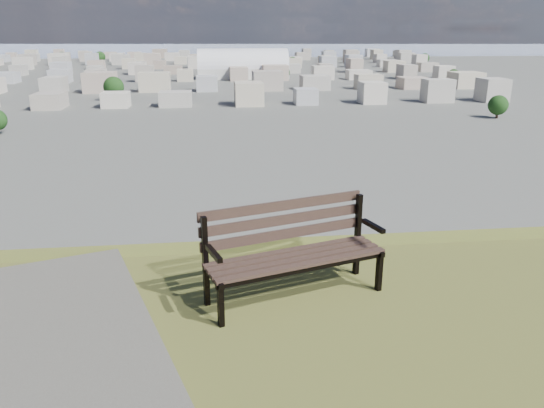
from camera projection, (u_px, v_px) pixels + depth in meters
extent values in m
cube|color=#3E2C23|center=(305.00, 265.00, 4.86)|extent=(1.67, 0.60, 0.03)
cube|color=#3E2C23|center=(299.00, 260.00, 4.96)|extent=(1.67, 0.60, 0.03)
cube|color=#3E2C23|center=(294.00, 256.00, 5.06)|extent=(1.67, 0.60, 0.03)
cube|color=#3E2C23|center=(288.00, 251.00, 5.16)|extent=(1.67, 0.60, 0.03)
cube|color=#3E2C23|center=(285.00, 234.00, 5.18)|extent=(1.66, 0.55, 0.10)
cube|color=#3E2C23|center=(284.00, 220.00, 5.15)|extent=(1.66, 0.55, 0.10)
cube|color=#3E2C23|center=(283.00, 206.00, 5.13)|extent=(1.66, 0.55, 0.10)
cube|color=black|center=(221.00, 304.00, 4.59)|extent=(0.06, 0.07, 0.42)
cube|color=black|center=(205.00, 262.00, 4.88)|extent=(0.06, 0.07, 0.88)
cube|color=black|center=(213.00, 276.00, 4.70)|extent=(0.19, 0.47, 0.05)
cube|color=black|center=(214.00, 254.00, 4.58)|extent=(0.15, 0.34, 0.04)
cube|color=black|center=(379.00, 271.00, 5.23)|extent=(0.06, 0.07, 0.42)
cube|color=black|center=(358.00, 235.00, 5.51)|extent=(0.06, 0.07, 0.88)
cube|color=black|center=(369.00, 247.00, 5.34)|extent=(0.19, 0.47, 0.05)
cube|color=black|center=(373.00, 226.00, 5.22)|extent=(0.15, 0.34, 0.04)
cube|color=black|center=(305.00, 270.00, 4.86)|extent=(1.66, 0.56, 0.04)
cube|color=black|center=(288.00, 255.00, 5.18)|extent=(1.66, 0.56, 0.04)
cube|color=silver|center=(243.00, 73.00, 309.83)|extent=(52.07, 22.28, 5.77)
cylinder|color=white|center=(243.00, 68.00, 308.92)|extent=(52.07, 22.28, 21.92)
cube|color=beige|center=(48.00, 99.00, 191.40)|extent=(11.00, 11.00, 7.00)
cube|color=#AA9E92|center=(116.00, 98.00, 194.02)|extent=(11.00, 11.00, 7.00)
cube|color=#B5A090|center=(182.00, 97.00, 196.63)|extent=(11.00, 11.00, 7.00)
cube|color=#ADAEB2|center=(247.00, 96.00, 199.24)|extent=(11.00, 11.00, 7.00)
cube|color=beige|center=(310.00, 95.00, 201.85)|extent=(11.00, 11.00, 7.00)
cube|color=tan|center=(371.00, 94.00, 204.46)|extent=(11.00, 11.00, 7.00)
cube|color=beige|center=(431.00, 93.00, 207.07)|extent=(11.00, 11.00, 7.00)
cube|color=#B0AAA0|center=(489.00, 92.00, 209.69)|extent=(11.00, 11.00, 7.00)
cube|color=#B5A090|center=(52.00, 85.00, 237.25)|extent=(11.00, 11.00, 7.00)
cube|color=#ADAEB2|center=(107.00, 84.00, 239.86)|extent=(11.00, 11.00, 7.00)
cube|color=beige|center=(161.00, 84.00, 242.47)|extent=(11.00, 11.00, 7.00)
cube|color=tan|center=(213.00, 83.00, 245.08)|extent=(11.00, 11.00, 7.00)
cube|color=beige|center=(265.00, 83.00, 247.69)|extent=(11.00, 11.00, 7.00)
cube|color=#B0AAA0|center=(315.00, 82.00, 250.31)|extent=(11.00, 11.00, 7.00)
cube|color=beige|center=(365.00, 82.00, 252.92)|extent=(11.00, 11.00, 7.00)
cube|color=#AA9E92|center=(413.00, 81.00, 255.53)|extent=(11.00, 11.00, 7.00)
cube|color=#B5A090|center=(461.00, 80.00, 258.14)|extent=(11.00, 11.00, 7.00)
cube|color=beige|center=(8.00, 76.00, 280.48)|extent=(11.00, 11.00, 7.00)
cube|color=tan|center=(55.00, 76.00, 283.09)|extent=(11.00, 11.00, 7.00)
cube|color=beige|center=(101.00, 75.00, 285.70)|extent=(11.00, 11.00, 7.00)
cube|color=#B0AAA0|center=(146.00, 75.00, 288.31)|extent=(11.00, 11.00, 7.00)
cube|color=beige|center=(191.00, 75.00, 290.92)|extent=(11.00, 11.00, 7.00)
cube|color=#AA9E92|center=(234.00, 74.00, 293.54)|extent=(11.00, 11.00, 7.00)
cube|color=#B5A090|center=(277.00, 74.00, 296.15)|extent=(11.00, 11.00, 7.00)
cube|color=#ADAEB2|center=(319.00, 73.00, 298.76)|extent=(11.00, 11.00, 7.00)
cube|color=beige|center=(361.00, 73.00, 301.37)|extent=(11.00, 11.00, 7.00)
cube|color=tan|center=(402.00, 73.00, 303.98)|extent=(11.00, 11.00, 7.00)
cube|color=beige|center=(442.00, 72.00, 306.59)|extent=(11.00, 11.00, 7.00)
cube|color=beige|center=(16.00, 70.00, 326.32)|extent=(11.00, 11.00, 7.00)
cube|color=#AA9E92|center=(57.00, 69.00, 328.93)|extent=(11.00, 11.00, 7.00)
cube|color=#B5A090|center=(96.00, 69.00, 331.54)|extent=(11.00, 11.00, 7.00)
cube|color=#ADAEB2|center=(135.00, 69.00, 334.16)|extent=(11.00, 11.00, 7.00)
cube|color=beige|center=(174.00, 68.00, 336.77)|extent=(11.00, 11.00, 7.00)
cube|color=tan|center=(212.00, 68.00, 339.38)|extent=(11.00, 11.00, 7.00)
cube|color=beige|center=(249.00, 68.00, 341.99)|extent=(11.00, 11.00, 7.00)
cube|color=#B0AAA0|center=(286.00, 67.00, 344.60)|extent=(11.00, 11.00, 7.00)
cube|color=beige|center=(322.00, 67.00, 347.21)|extent=(11.00, 11.00, 7.00)
cube|color=#AA9E92|center=(358.00, 67.00, 349.83)|extent=(11.00, 11.00, 7.00)
cube|color=#B5A090|center=(393.00, 67.00, 352.44)|extent=(11.00, 11.00, 7.00)
cube|color=#ADAEB2|center=(428.00, 66.00, 355.05)|extent=(11.00, 11.00, 7.00)
cube|color=tan|center=(23.00, 65.00, 372.16)|extent=(11.00, 11.00, 7.00)
cube|color=beige|center=(58.00, 64.00, 374.77)|extent=(11.00, 11.00, 7.00)
cube|color=#B0AAA0|center=(93.00, 64.00, 377.39)|extent=(11.00, 11.00, 7.00)
cube|color=beige|center=(127.00, 64.00, 380.00)|extent=(11.00, 11.00, 7.00)
cube|color=#AA9E92|center=(161.00, 64.00, 382.61)|extent=(11.00, 11.00, 7.00)
cube|color=#B5A090|center=(195.00, 63.00, 385.22)|extent=(11.00, 11.00, 7.00)
cube|color=#ADAEB2|center=(228.00, 63.00, 387.83)|extent=(11.00, 11.00, 7.00)
cube|color=beige|center=(260.00, 63.00, 390.44)|extent=(11.00, 11.00, 7.00)
cube|color=tan|center=(293.00, 63.00, 393.06)|extent=(11.00, 11.00, 7.00)
cube|color=beige|center=(324.00, 62.00, 395.67)|extent=(11.00, 11.00, 7.00)
cube|color=#B0AAA0|center=(356.00, 62.00, 398.28)|extent=(11.00, 11.00, 7.00)
cube|color=beige|center=(387.00, 62.00, 400.89)|extent=(11.00, 11.00, 7.00)
cube|color=#AA9E92|center=(417.00, 62.00, 403.50)|extent=(11.00, 11.00, 7.00)
cube|color=#ADAEB2|center=(28.00, 61.00, 418.01)|extent=(11.00, 11.00, 7.00)
cube|color=beige|center=(59.00, 60.00, 420.62)|extent=(11.00, 11.00, 7.00)
cube|color=tan|center=(90.00, 60.00, 423.23)|extent=(11.00, 11.00, 7.00)
cube|color=beige|center=(121.00, 60.00, 425.84)|extent=(11.00, 11.00, 7.00)
cube|color=#B0AAA0|center=(151.00, 60.00, 428.45)|extent=(11.00, 11.00, 7.00)
cube|color=beige|center=(181.00, 60.00, 431.06)|extent=(11.00, 11.00, 7.00)
cube|color=#AA9E92|center=(211.00, 60.00, 433.68)|extent=(11.00, 11.00, 7.00)
cube|color=#B5A090|center=(240.00, 59.00, 436.29)|extent=(11.00, 11.00, 7.00)
cube|color=#ADAEB2|center=(269.00, 59.00, 438.90)|extent=(11.00, 11.00, 7.00)
cube|color=beige|center=(298.00, 59.00, 441.51)|extent=(11.00, 11.00, 7.00)
cube|color=tan|center=(326.00, 59.00, 444.12)|extent=(11.00, 11.00, 7.00)
cube|color=beige|center=(354.00, 59.00, 446.73)|extent=(11.00, 11.00, 7.00)
cube|color=#B0AAA0|center=(381.00, 58.00, 449.35)|extent=(11.00, 11.00, 7.00)
cube|color=beige|center=(409.00, 58.00, 451.96)|extent=(11.00, 11.00, 7.00)
cube|color=#AA9E92|center=(3.00, 58.00, 461.24)|extent=(11.00, 11.00, 7.00)
cube|color=#B5A090|center=(32.00, 58.00, 463.85)|extent=(11.00, 11.00, 7.00)
cube|color=#ADAEB2|center=(60.00, 57.00, 466.46)|extent=(11.00, 11.00, 7.00)
cube|color=beige|center=(88.00, 57.00, 469.07)|extent=(11.00, 11.00, 7.00)
cube|color=tan|center=(116.00, 57.00, 471.68)|extent=(11.00, 11.00, 7.00)
cube|color=beige|center=(143.00, 57.00, 474.29)|extent=(11.00, 11.00, 7.00)
cube|color=#B0AAA0|center=(170.00, 57.00, 476.91)|extent=(11.00, 11.00, 7.00)
cube|color=beige|center=(197.00, 57.00, 479.52)|extent=(11.00, 11.00, 7.00)
cube|color=#AA9E92|center=(224.00, 56.00, 482.13)|extent=(11.00, 11.00, 7.00)
cube|color=#B5A090|center=(250.00, 56.00, 484.74)|extent=(11.00, 11.00, 7.00)
cube|color=#ADAEB2|center=(276.00, 56.00, 487.35)|extent=(11.00, 11.00, 7.00)
cube|color=beige|center=(302.00, 56.00, 489.96)|extent=(11.00, 11.00, 7.00)
cube|color=tan|center=(327.00, 56.00, 492.58)|extent=(11.00, 11.00, 7.00)
cube|color=beige|center=(352.00, 56.00, 495.19)|extent=(11.00, 11.00, 7.00)
cube|color=#B0AAA0|center=(377.00, 56.00, 497.80)|extent=(11.00, 11.00, 7.00)
cube|color=beige|center=(402.00, 55.00, 500.41)|extent=(11.00, 11.00, 7.00)
cube|color=#AA9E92|center=(9.00, 55.00, 507.08)|extent=(11.00, 11.00, 7.00)
cube|color=#B5A090|center=(35.00, 55.00, 509.69)|extent=(11.00, 11.00, 7.00)
cube|color=#ADAEB2|center=(61.00, 55.00, 512.30)|extent=(11.00, 11.00, 7.00)
cube|color=beige|center=(86.00, 55.00, 514.91)|extent=(11.00, 11.00, 7.00)
cube|color=tan|center=(112.00, 55.00, 517.53)|extent=(11.00, 11.00, 7.00)
cube|color=beige|center=(137.00, 54.00, 520.14)|extent=(11.00, 11.00, 7.00)
cube|color=#B0AAA0|center=(162.00, 54.00, 522.75)|extent=(11.00, 11.00, 7.00)
cube|color=beige|center=(186.00, 54.00, 525.36)|extent=(11.00, 11.00, 7.00)
cube|color=#AA9E92|center=(210.00, 54.00, 527.97)|extent=(11.00, 11.00, 7.00)
cube|color=#B5A090|center=(234.00, 54.00, 530.58)|extent=(11.00, 11.00, 7.00)
cube|color=#ADAEB2|center=(258.00, 54.00, 533.20)|extent=(11.00, 11.00, 7.00)
cube|color=beige|center=(282.00, 54.00, 535.81)|extent=(11.00, 11.00, 7.00)
cube|color=tan|center=(305.00, 54.00, 538.42)|extent=(11.00, 11.00, 7.00)
cube|color=beige|center=(328.00, 53.00, 541.03)|extent=(11.00, 11.00, 7.00)
cube|color=#B0AAA0|center=(351.00, 53.00, 543.64)|extent=(11.00, 11.00, 7.00)
cube|color=beige|center=(374.00, 53.00, 546.25)|extent=(11.00, 11.00, 7.00)
cube|color=#AA9E92|center=(397.00, 53.00, 548.87)|extent=(11.00, 11.00, 7.00)
cylinder|color=black|center=(497.00, 115.00, 170.78)|extent=(0.80, 0.80, 2.10)
sphere|color=black|center=(498.00, 105.00, 169.79)|extent=(6.30, 6.30, 6.30)
cylinder|color=black|center=(115.00, 97.00, 213.12)|extent=(0.80, 0.80, 2.70)
sphere|color=black|center=(114.00, 87.00, 211.84)|extent=(8.10, 8.10, 8.10)
cylinder|color=black|center=(453.00, 80.00, 288.31)|extent=(0.80, 0.80, 1.95)
sphere|color=black|center=(453.00, 74.00, 287.39)|extent=(5.85, 5.85, 5.85)
cylinder|color=black|center=(293.00, 66.00, 393.80)|extent=(0.80, 0.80, 2.25)
sphere|color=black|center=(293.00, 61.00, 392.74)|extent=(6.75, 6.75, 6.75)
cylinder|color=black|center=(101.00, 62.00, 433.96)|extent=(0.80, 0.80, 2.85)
sphere|color=black|center=(100.00, 57.00, 432.62)|extent=(8.55, 8.55, 8.55)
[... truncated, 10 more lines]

